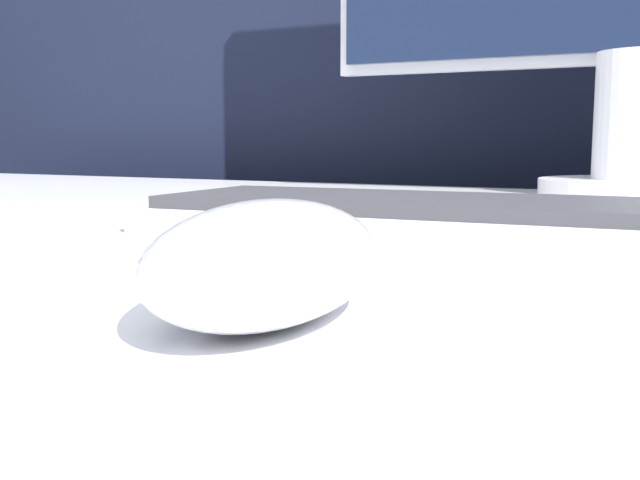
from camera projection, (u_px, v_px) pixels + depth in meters
partition_panel at (608, 258)px, 1.01m from camera, size 5.00×0.03×1.25m
computer_mouse_near at (268, 260)px, 0.25m from camera, size 0.10×0.14×0.04m
keyboard at (492, 220)px, 0.46m from camera, size 0.46×0.16×0.02m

